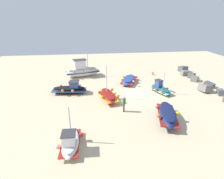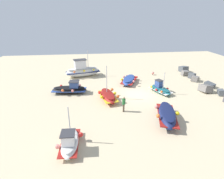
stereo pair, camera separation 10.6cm
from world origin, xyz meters
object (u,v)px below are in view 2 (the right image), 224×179
Objects in this scene: fishing_boat_0 at (70,142)px; fishing_boat_6 at (70,89)px; fishing_boat_4 at (83,71)px; fishing_boat_5 at (160,89)px; mooring_buoy_0 at (153,73)px; fishing_boat_3 at (108,96)px; fishing_boat_1 at (129,80)px; person_walking at (124,103)px; fishing_boat_2 at (167,115)px.

fishing_boat_0 is 10.06m from fishing_boat_6.
fishing_boat_4 is 1.64× the size of fishing_boat_5.
mooring_buoy_0 is (-15.80, 11.47, -0.16)m from fishing_boat_0.
fishing_boat_3 is (-7.57, 3.49, -0.01)m from fishing_boat_0.
fishing_boat_1 is 4.95m from fishing_boat_5.
fishing_boat_6 is (-1.21, -10.89, 0.05)m from fishing_boat_5.
person_walking is (5.33, 5.62, 0.41)m from fishing_boat_6.
mooring_buoy_0 is at bearing -34.33° from fishing_boat_5.
fishing_boat_0 reaches higher than person_walking.
fishing_boat_5 is (7.65, 9.53, -0.46)m from fishing_boat_4.
fishing_boat_4 is (-8.89, -3.00, 0.45)m from fishing_boat_3.
fishing_boat_5 reaches higher than person_walking.
fishing_boat_1 is 7.51m from fishing_boat_4.
fishing_boat_0 is 6.69m from person_walking.
fishing_boat_6 is at bearing 61.03° from fishing_boat_5.
mooring_buoy_0 is (-13.26, 3.23, -0.27)m from fishing_boat_2.
fishing_boat_6 is (-2.45, -4.37, 0.05)m from fishing_boat_3.
fishing_boat_2 is (10.18, 1.26, 0.18)m from fishing_boat_1.
fishing_boat_4 is at bearing -47.03° from person_walking.
fishing_boat_3 is 0.92× the size of fishing_boat_6.
fishing_boat_0 is 19.52m from mooring_buoy_0.
fishing_boat_3 is at bearing 95.02° from fishing_boat_4.
fishing_boat_3 is at bearing -9.99° from fishing_boat_1.
fishing_boat_3 is at bearing -43.28° from person_walking.
fishing_boat_5 is (-8.81, 10.02, -0.02)m from fishing_boat_0.
fishing_boat_0 is at bearing 67.77° from person_walking.
mooring_buoy_0 is at bearing 145.93° from fishing_boat_0.
fishing_boat_1 is 5.44m from mooring_buoy_0.
person_walking is 3.02× the size of mooring_buoy_0.
fishing_boat_0 is 0.79× the size of fishing_boat_6.
person_walking is (11.77, 4.26, 0.00)m from fishing_boat_4.
fishing_boat_4 reaches higher than fishing_boat_3.
fishing_boat_4 is 12.51m from person_walking.
fishing_boat_5 is at bearing 133.24° from fishing_boat_0.
fishing_boat_2 is 1.05× the size of fishing_boat_6.
fishing_boat_4 is (-16.46, 0.49, 0.44)m from fishing_boat_0.
fishing_boat_4 reaches higher than person_walking.
fishing_boat_2 is 15.93m from fishing_boat_4.
fishing_boat_3 is at bearing 157.17° from fishing_boat_0.
fishing_boat_1 is 1.29× the size of fishing_boat_5.
fishing_boat_3 reaches higher than person_walking.
person_walking reaches higher than fishing_boat_1.
mooring_buoy_0 is at bearing 148.60° from fishing_boat_1.
fishing_boat_0 is 0.62× the size of fishing_boat_4.
fishing_boat_3 is 1.18× the size of fishing_boat_5.
fishing_boat_4 is at bearing 84.04° from fishing_boat_6.
mooring_buoy_0 is (-6.99, 1.45, -0.14)m from fishing_boat_5.
fishing_boat_5 is at bearing -11.70° from mooring_buoy_0.
fishing_boat_5 reaches higher than fishing_boat_2.
fishing_boat_1 is 8.15× the size of mooring_buoy_0.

